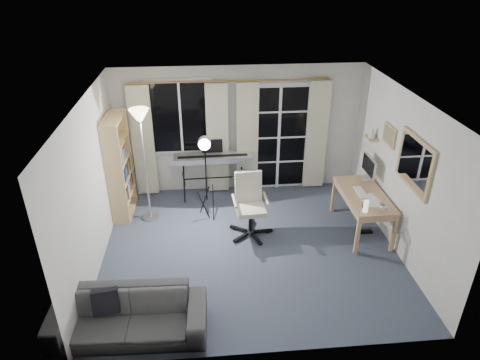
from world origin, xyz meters
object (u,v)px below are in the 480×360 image
desk (364,198)px  sofa (127,310)px  monitor (369,166)px  keyboard_piano (213,159)px  bookshelf (118,170)px  office_chair (249,199)px  studio_light (205,153)px  torchiere_lamp (141,133)px  mug (383,207)px

desk → sofa: 4.00m
monitor → keyboard_piano: bearing=159.8°
keyboard_piano → desk: keyboard_piano is taller
monitor → bookshelf: bearing=173.2°
office_chair → desk: size_ratio=0.80×
studio_light → bookshelf: bearing=171.0°
bookshelf → studio_light: (1.48, -0.31, 0.40)m
studio_light → desk: studio_light is taller
torchiere_lamp → office_chair: torchiere_lamp is taller
studio_light → desk: 2.67m
torchiere_lamp → studio_light: 1.05m
desk → office_chair: bearing=174.4°
keyboard_piano → desk: bearing=-31.2°
torchiere_lamp → monitor: 3.77m
sofa → keyboard_piano: bearing=72.7°
bookshelf → studio_light: 1.57m
torchiere_lamp → mug: bearing=-18.2°
bookshelf → sofa: bearing=-78.6°
monitor → sofa: (-3.72, -2.33, -0.59)m
bookshelf → keyboard_piano: bearing=17.7°
torchiere_lamp → mug: torchiere_lamp is taller
monitor → studio_light: bearing=176.5°
torchiere_lamp → studio_light: bearing=-6.2°
bookshelf → office_chair: bookshelf is taller
studio_light → mug: size_ratio=13.76×
keyboard_piano → monitor: monitor is taller
desk → monitor: bearing=65.6°
mug → sofa: mug is taller
desk → sofa: bearing=-152.6°
keyboard_piano → sofa: 3.46m
keyboard_piano → studio_light: size_ratio=0.91×
office_chair → sofa: (-1.68, -2.04, -0.25)m
keyboard_piano → desk: (2.38, -1.36, -0.17)m
bookshelf → mug: bookshelf is taller
torchiere_lamp → desk: bearing=-11.1°
desk → sofa: sofa is taller
bookshelf → mug: size_ratio=15.81×
monitor → sofa: size_ratio=0.27×
mug → sofa: 3.89m
bookshelf → torchiere_lamp: size_ratio=0.91×
bookshelf → office_chair: bearing=-17.3°
keyboard_piano → office_chair: bearing=-67.2°
office_chair → mug: office_chair is taller
mug → office_chair: bearing=161.4°
sofa → desk: bearing=30.2°
bookshelf → desk: bearing=-11.1°
bookshelf → mug: (4.10, -1.39, -0.10)m
torchiere_lamp → mug: size_ratio=17.47×
torchiere_lamp → monitor: size_ratio=3.98×
torchiere_lamp → desk: (3.51, -0.69, -0.99)m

